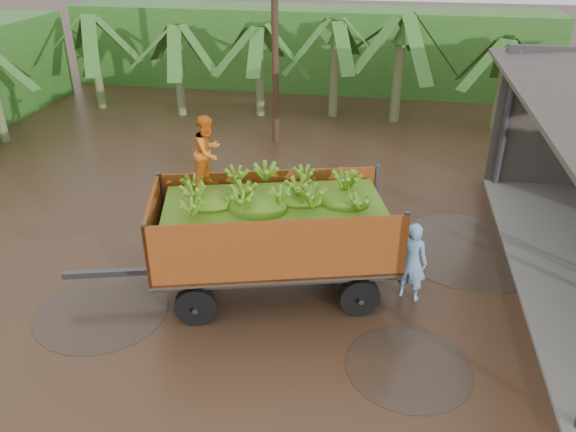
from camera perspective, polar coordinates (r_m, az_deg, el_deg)
name	(u,v)px	position (r m, az deg, el deg)	size (l,w,h in m)	color
ground	(288,269)	(12.87, -0.01, -5.40)	(100.00, 100.00, 0.00)	black
hedge_north	(307,48)	(27.39, 1.98, 16.69)	(22.00, 3.00, 3.60)	#2D661E
banana_trailer	(273,228)	(11.47, -1.53, -1.27)	(6.88, 3.59, 3.75)	#C95D1C
man_blue	(412,261)	(11.76, 12.44, -4.53)	(0.64, 0.42, 1.76)	#7EACE6
utility_pole	(275,29)	(19.41, -1.34, 18.48)	(1.20, 0.24, 7.72)	#47301E
banana_plants	(199,95)	(19.61, -9.07, 12.04)	(24.54, 20.41, 4.10)	#2D661E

